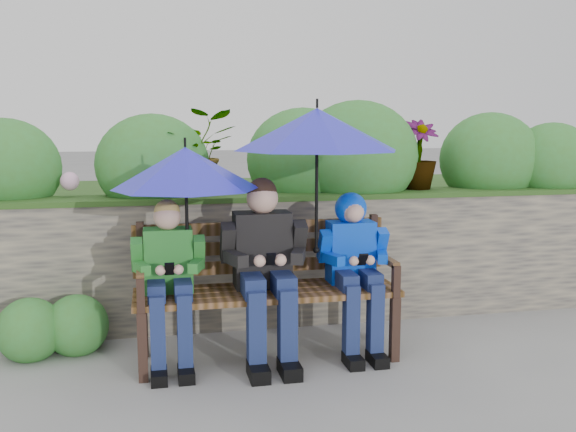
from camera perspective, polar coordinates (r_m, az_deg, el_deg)
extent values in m
plane|color=gray|center=(4.55, 0.27, -12.11)|extent=(60.00, 60.00, 0.00)
cube|color=#4F4B48|center=(5.11, -1.52, -3.93)|extent=(8.00, 0.40, 1.00)
cube|color=#29471D|center=(5.03, -1.54, 1.76)|extent=(8.00, 0.42, 0.04)
cube|color=#29471D|center=(6.28, -3.51, -1.78)|extent=(8.00, 2.00, 0.96)
ellipsoid|color=#38722B|center=(5.29, -23.87, 3.96)|extent=(0.83, 0.66, 0.75)
ellipsoid|color=#38722B|center=(5.06, -11.93, 4.47)|extent=(0.87, 0.70, 0.78)
ellipsoid|color=#38722B|center=(5.35, 1.32, 5.10)|extent=(0.94, 0.75, 0.85)
ellipsoid|color=#38722B|center=(5.34, 6.19, 5.30)|extent=(1.02, 0.82, 0.92)
ellipsoid|color=#38722B|center=(5.88, 17.50, 4.88)|extent=(0.89, 0.72, 0.81)
ellipsoid|color=#38722B|center=(6.09, 22.37, 4.42)|extent=(0.78, 0.62, 0.70)
sphere|color=#D89BC2|center=(5.07, -18.84, 2.94)|extent=(0.14, 0.14, 0.14)
sphere|color=#D89BC2|center=(5.21, 3.13, 3.53)|extent=(0.14, 0.14, 0.14)
sphere|color=#D89BC2|center=(5.85, 18.86, 3.64)|extent=(0.14, 0.14, 0.14)
imported|color=#38722B|center=(5.03, -8.07, 5.66)|extent=(0.59, 0.51, 0.66)
imported|color=#38722B|center=(5.47, 11.47, 5.39)|extent=(0.32, 0.32, 0.58)
sphere|color=#38722B|center=(4.76, -18.27, -9.24)|extent=(0.44, 0.44, 0.44)
sphere|color=#38722B|center=(4.76, -21.98, -9.41)|extent=(0.45, 0.45, 0.45)
cube|color=#2F1E18|center=(4.12, -12.81, -11.31)|extent=(0.06, 0.06, 0.44)
cube|color=#2F1E18|center=(4.54, -12.74, -9.44)|extent=(0.06, 0.06, 0.44)
cube|color=#2F1E18|center=(4.40, 9.47, -9.91)|extent=(0.06, 0.06, 0.44)
cube|color=#2F1E18|center=(4.79, 7.53, -8.31)|extent=(0.06, 0.06, 0.44)
cube|color=#4B3113|center=(4.14, -1.37, -7.50)|extent=(1.76, 0.10, 0.04)
cube|color=#4B3113|center=(4.26, -1.69, -7.03)|extent=(1.76, 0.10, 0.04)
cube|color=#4B3113|center=(4.38, -1.99, -6.60)|extent=(1.76, 0.10, 0.04)
cube|color=#4B3113|center=(4.50, -2.27, -6.18)|extent=(1.76, 0.10, 0.04)
cube|color=#2F1E18|center=(4.44, -12.93, -3.64)|extent=(0.05, 0.05, 0.49)
cube|color=#4B3113|center=(4.21, -12.97, -4.71)|extent=(0.05, 0.46, 0.04)
cube|color=#2F1E18|center=(4.02, -12.96, -6.91)|extent=(0.05, 0.05, 0.22)
cube|color=#2F1E18|center=(4.70, 7.56, -2.81)|extent=(0.05, 0.05, 0.49)
cube|color=#4B3113|center=(4.48, 8.58, -3.76)|extent=(0.05, 0.46, 0.04)
cube|color=#2F1E18|center=(4.31, 9.58, -5.77)|extent=(0.05, 0.05, 0.22)
cube|color=#4B3113|center=(4.52, -2.40, -4.45)|extent=(1.76, 0.03, 0.09)
cube|color=#4B3113|center=(4.50, -2.41, -2.75)|extent=(1.76, 0.03, 0.09)
cube|color=#4B3113|center=(4.47, -2.42, -1.03)|extent=(1.76, 0.03, 0.09)
cube|color=#228A28|center=(4.30, -10.59, -3.87)|extent=(0.31, 0.18, 0.42)
sphere|color=#D8A68F|center=(4.23, -10.69, -0.08)|extent=(0.17, 0.17, 0.17)
sphere|color=tan|center=(4.23, -10.71, 0.35)|extent=(0.17, 0.17, 0.17)
cube|color=navy|center=(4.19, -11.62, -6.42)|extent=(0.11, 0.29, 0.11)
cube|color=navy|center=(4.13, -11.49, -10.54)|extent=(0.09, 0.10, 0.53)
cube|color=black|center=(4.16, -11.38, -13.79)|extent=(0.10, 0.20, 0.07)
cube|color=navy|center=(4.19, -9.34, -6.35)|extent=(0.11, 0.29, 0.11)
cube|color=navy|center=(4.13, -9.15, -10.46)|extent=(0.09, 0.10, 0.53)
cube|color=black|center=(4.16, -9.03, -13.71)|extent=(0.10, 0.20, 0.07)
cube|color=#228A28|center=(4.24, -13.27, -3.36)|extent=(0.07, 0.17, 0.24)
cube|color=#228A28|center=(4.14, -12.89, -4.55)|extent=(0.12, 0.19, 0.06)
sphere|color=#D8A68F|center=(4.06, -11.28, -4.77)|extent=(0.06, 0.06, 0.06)
cube|color=#228A28|center=(4.25, -7.93, -3.19)|extent=(0.07, 0.17, 0.24)
cube|color=#228A28|center=(4.14, -8.17, -4.40)|extent=(0.12, 0.19, 0.06)
sphere|color=#D8A68F|center=(4.06, -9.71, -4.72)|extent=(0.06, 0.06, 0.06)
cube|color=black|center=(4.05, -10.50, -4.64)|extent=(0.06, 0.07, 0.09)
cube|color=black|center=(4.35, -2.32, -2.99)|extent=(0.38, 0.22, 0.51)
sphere|color=#D8A68F|center=(4.27, -2.30, 1.58)|extent=(0.21, 0.21, 0.21)
sphere|color=black|center=(4.28, -2.33, 2.09)|extent=(0.20, 0.20, 0.20)
cube|color=navy|center=(4.20, -3.25, -6.05)|extent=(0.13, 0.36, 0.13)
cube|color=navy|center=(4.11, -2.83, -10.35)|extent=(0.11, 0.12, 0.55)
cube|color=black|center=(4.13, -2.65, -13.65)|extent=(0.12, 0.24, 0.09)
cube|color=navy|center=(4.24, -0.55, -5.92)|extent=(0.13, 0.36, 0.13)
cube|color=navy|center=(4.15, -0.05, -10.18)|extent=(0.11, 0.12, 0.55)
cube|color=black|center=(4.17, 0.15, -13.45)|extent=(0.12, 0.24, 0.09)
cube|color=black|center=(4.25, -5.39, -2.38)|extent=(0.09, 0.20, 0.28)
cube|color=black|center=(4.12, -4.67, -3.80)|extent=(0.14, 0.24, 0.08)
sphere|color=#D8A68F|center=(4.05, -2.53, -4.02)|extent=(0.08, 0.08, 0.08)
cube|color=black|center=(4.33, 0.93, -2.14)|extent=(0.09, 0.20, 0.28)
cube|color=black|center=(4.20, 0.92, -3.56)|extent=(0.14, 0.24, 0.08)
sphere|color=#D8A68F|center=(4.07, -0.67, -3.94)|extent=(0.08, 0.08, 0.08)
cube|color=black|center=(4.05, -1.57, -3.86)|extent=(0.06, 0.07, 0.09)
cube|color=#0034E0|center=(4.50, 5.58, -3.17)|extent=(0.32, 0.19, 0.43)
sphere|color=#D8A68F|center=(4.43, 5.71, 0.50)|extent=(0.18, 0.18, 0.18)
sphere|color=#0034E0|center=(4.46, 5.60, 0.68)|extent=(0.22, 0.22, 0.22)
sphere|color=#D8A68F|center=(4.39, 5.88, 0.30)|extent=(0.13, 0.13, 0.13)
cube|color=navy|center=(4.37, 5.09, -5.64)|extent=(0.11, 0.30, 0.11)
cube|color=navy|center=(4.31, 5.63, -9.57)|extent=(0.09, 0.10, 0.54)
cube|color=black|center=(4.34, 5.81, -12.68)|extent=(0.10, 0.20, 0.07)
cube|color=navy|center=(4.42, 7.17, -5.51)|extent=(0.11, 0.30, 0.11)
cube|color=navy|center=(4.36, 7.76, -9.38)|extent=(0.09, 0.10, 0.54)
cube|color=black|center=(4.39, 7.95, -12.46)|extent=(0.10, 0.20, 0.07)
cube|color=#0034E0|center=(4.39, 3.28, -2.70)|extent=(0.07, 0.17, 0.24)
cube|color=#0034E0|center=(4.30, 4.06, -3.84)|extent=(0.12, 0.20, 0.07)
sphere|color=#D8A68F|center=(4.25, 5.88, -4.00)|extent=(0.07, 0.07, 0.07)
cube|color=#0034E0|center=(4.51, 8.20, -2.47)|extent=(0.07, 0.17, 0.24)
cube|color=#0034E0|center=(4.40, 8.38, -3.61)|extent=(0.12, 0.20, 0.07)
sphere|color=#D8A68F|center=(4.29, 7.31, -3.92)|extent=(0.07, 0.07, 0.07)
cube|color=black|center=(4.26, 6.64, -3.86)|extent=(0.06, 0.07, 0.09)
cone|color=#2323C8|center=(4.15, -9.09, 4.23)|extent=(0.95, 0.95, 0.27)
cylinder|color=black|center=(4.14, -9.14, 6.49)|extent=(0.02, 0.02, 0.06)
cylinder|color=black|center=(4.18, -8.99, 0.26)|extent=(0.02, 0.02, 0.58)
sphere|color=black|center=(4.23, -8.90, -3.64)|extent=(0.04, 0.04, 0.04)
cone|color=#2323C8|center=(4.22, 2.59, 7.70)|extent=(1.10, 1.10, 0.27)
cylinder|color=black|center=(4.22, 2.61, 9.97)|extent=(0.02, 0.02, 0.06)
cylinder|color=black|center=(4.24, 2.56, 2.27)|extent=(0.02, 0.02, 0.80)
sphere|color=black|center=(4.31, 2.52, -3.04)|extent=(0.04, 0.04, 0.04)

